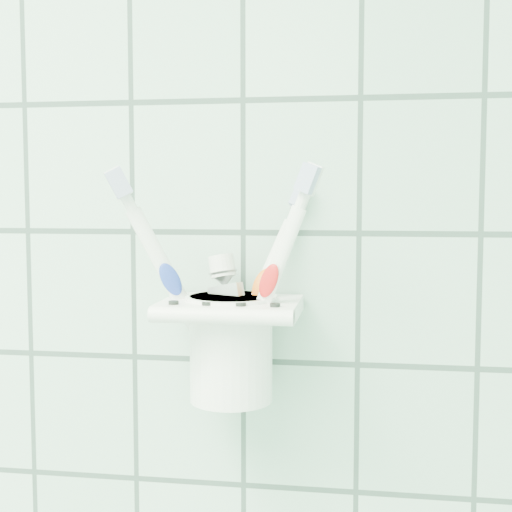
{
  "coord_description": "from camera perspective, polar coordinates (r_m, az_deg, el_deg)",
  "views": [
    {
      "loc": [
        0.76,
        0.54,
        1.41
      ],
      "look_at": [
        0.67,
        1.1,
        1.36
      ],
      "focal_mm": 50.0,
      "sensor_mm": 36.0,
      "label": 1
    }
  ],
  "objects": [
    {
      "name": "holder_bracket",
      "position": [
        0.63,
        -1.98,
        -4.28
      ],
      "size": [
        0.12,
        0.1,
        0.04
      ],
      "color": "white",
      "rests_on": "wall_back"
    },
    {
      "name": "toothpaste_tube",
      "position": [
        0.63,
        -1.23,
        -4.58
      ],
      "size": [
        0.05,
        0.04,
        0.13
      ],
      "rotation": [
        -0.07,
        -0.23,
        -0.39
      ],
      "color": "silver",
      "rests_on": "cup"
    },
    {
      "name": "toothbrush_blue",
      "position": [
        0.62,
        -3.33,
        -1.7
      ],
      "size": [
        0.07,
        0.06,
        0.2
      ],
      "rotation": [
        -0.36,
        0.32,
        -0.22
      ],
      "color": "white",
      "rests_on": "cup"
    },
    {
      "name": "cup",
      "position": [
        0.64,
        -2.0,
        -7.03
      ],
      "size": [
        0.08,
        0.08,
        0.09
      ],
      "color": "white",
      "rests_on": "holder_bracket"
    },
    {
      "name": "toothbrush_orange",
      "position": [
        0.62,
        -2.23,
        -1.33
      ],
      "size": [
        0.08,
        0.03,
        0.21
      ],
      "rotation": [
        -0.06,
        0.37,
        -0.33
      ],
      "color": "white",
      "rests_on": "cup"
    },
    {
      "name": "toothbrush_pink",
      "position": [
        0.64,
        -2.4,
        -0.76
      ],
      "size": [
        0.09,
        0.05,
        0.21
      ],
      "rotation": [
        -0.01,
        -0.48,
        0.42
      ],
      "color": "white",
      "rests_on": "cup"
    }
  ]
}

